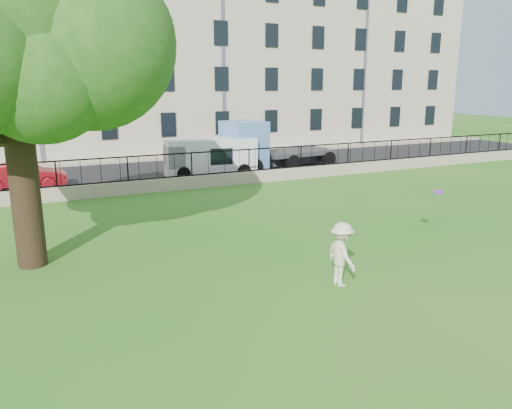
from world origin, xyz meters
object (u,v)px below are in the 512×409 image
tree (0,18)px  white_van (210,157)px  frisbee (439,192)px  blue_truck (279,144)px  red_sedan (24,176)px  man (342,254)px

tree → white_van: size_ratio=2.04×
frisbee → blue_truck: (2.50, 14.89, -0.26)m
white_van → tree: bearing=-123.6°
red_sedan → white_van: size_ratio=0.79×
tree → white_van: (9.43, 10.78, -5.44)m
red_sedan → white_van: 9.23m
red_sedan → man: bearing=-151.4°
tree → man: bearing=-35.1°
frisbee → blue_truck: 15.10m
red_sedan → white_van: bearing=-87.2°
man → blue_truck: (6.97, 16.25, 0.62)m
man → frisbee: bearing=-70.8°
tree → white_van: tree is taller
man → frisbee: 4.75m
frisbee → white_van: size_ratio=0.06×
red_sedan → tree: bearing=-175.1°
white_van → blue_truck: blue_truck is taller
tree → blue_truck: size_ratio=1.44×
white_van → red_sedan: bearing=-175.6°
man → tree: bearing=57.1°
man → red_sedan: size_ratio=0.43×
man → frisbee: size_ratio=5.95×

